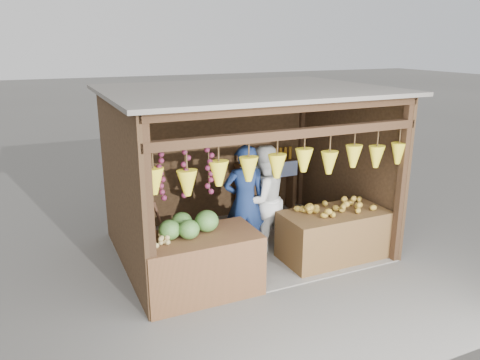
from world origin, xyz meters
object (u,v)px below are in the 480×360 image
(man_standing, at_px, (245,202))
(vendor_seated, at_px, (145,216))
(counter_left, at_px, (200,265))
(counter_right, at_px, (333,235))
(woman_standing, at_px, (262,199))

(man_standing, bearing_deg, vendor_seated, -0.95)
(counter_left, height_order, vendor_seated, vendor_seated)
(vendor_seated, bearing_deg, counter_left, 138.57)
(man_standing, height_order, vendor_seated, man_standing)
(counter_right, distance_m, vendor_seated, 2.97)
(counter_right, bearing_deg, woman_standing, 141.20)
(vendor_seated, bearing_deg, woman_standing, -161.63)
(man_standing, xyz_separation_m, woman_standing, (0.36, 0.10, -0.03))
(vendor_seated, bearing_deg, counter_right, -173.28)
(counter_left, xyz_separation_m, woman_standing, (1.40, 0.88, 0.46))
(counter_right, distance_m, woman_standing, 1.26)
(woman_standing, bearing_deg, man_standing, 1.73)
(counter_left, bearing_deg, counter_right, 3.67)
(woman_standing, xyz_separation_m, vendor_seated, (-1.86, 0.26, -0.08))
(woman_standing, relative_size, vendor_seated, 1.72)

